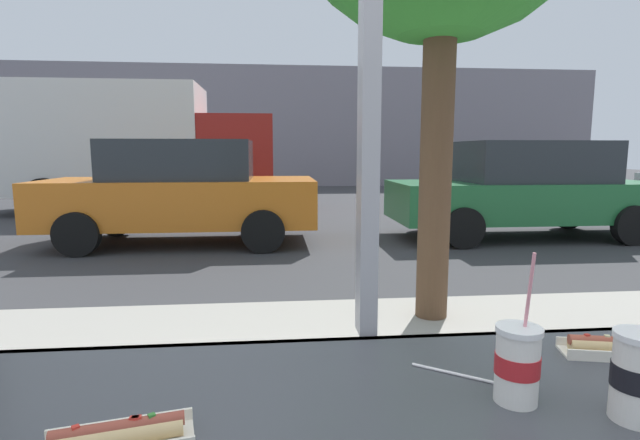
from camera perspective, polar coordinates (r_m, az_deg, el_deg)
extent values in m
plane|color=#38383A|center=(9.35, -3.88, -1.05)|extent=(60.00, 60.00, 0.00)
cube|color=#9E998E|center=(3.17, -0.28, -18.35)|extent=(16.00, 2.80, 0.14)
cube|color=#2A2C30|center=(1.39, 5.85, -14.08)|extent=(2.17, 0.02, 0.02)
cube|color=#9E9EA3|center=(1.34, 5.80, 12.95)|extent=(0.05, 0.08, 1.25)
cube|color=gray|center=(21.34, -4.93, 10.85)|extent=(28.00, 1.20, 5.05)
cylinder|color=silver|center=(1.11, 22.25, -15.81)|extent=(0.09, 0.09, 0.15)
cylinder|color=red|center=(1.11, 22.27, -15.46)|extent=(0.09, 0.09, 0.04)
cylinder|color=black|center=(1.08, 22.45, -12.40)|extent=(0.08, 0.08, 0.01)
cylinder|color=white|center=(1.08, 22.48, -11.90)|extent=(0.09, 0.09, 0.01)
cylinder|color=pink|center=(1.06, 23.40, -8.67)|extent=(0.01, 0.04, 0.20)
cylinder|color=silver|center=(1.14, 33.37, -15.49)|extent=(0.09, 0.09, 0.16)
cylinder|color=black|center=(1.14, 33.40, -15.11)|extent=(0.09, 0.09, 0.05)
cube|color=silver|center=(1.47, 31.38, -13.44)|extent=(0.26, 0.14, 0.01)
cube|color=silver|center=(1.43, 32.08, -13.59)|extent=(0.25, 0.06, 0.03)
cube|color=silver|center=(1.50, 30.77, -12.50)|extent=(0.25, 0.06, 0.03)
cylinder|color=#DBB77A|center=(1.46, 31.45, -12.59)|extent=(0.22, 0.09, 0.04)
cylinder|color=#9E4733|center=(1.46, 31.48, -12.15)|extent=(0.22, 0.08, 0.03)
cube|color=red|center=(1.46, 32.47, -11.64)|extent=(0.01, 0.01, 0.01)
cube|color=red|center=(1.46, 32.03, -11.67)|extent=(0.01, 0.01, 0.01)
cube|color=beige|center=(1.44, 30.80, -11.75)|extent=(0.01, 0.01, 0.01)
cube|color=red|center=(1.43, 29.02, -11.86)|extent=(0.01, 0.01, 0.01)
cube|color=silver|center=(1.03, -22.36, -21.57)|extent=(0.25, 0.06, 0.03)
cylinder|color=#DBB77A|center=(0.98, -22.63, -22.32)|extent=(0.22, 0.08, 0.04)
cylinder|color=brown|center=(0.97, -22.68, -21.71)|extent=(0.22, 0.07, 0.03)
cube|color=red|center=(0.96, -20.71, -21.07)|extent=(0.01, 0.01, 0.01)
cube|color=red|center=(0.97, -21.22, -21.08)|extent=(0.01, 0.01, 0.01)
cube|color=red|center=(0.96, -20.99, -21.07)|extent=(0.01, 0.01, 0.01)
cube|color=red|center=(0.98, -26.91, -21.07)|extent=(0.02, 0.02, 0.01)
cube|color=#337A2D|center=(0.96, -19.26, -21.04)|extent=(0.02, 0.01, 0.01)
cylinder|color=white|center=(1.21, 15.31, -17.04)|extent=(0.16, 0.12, 0.01)
cube|color=orange|center=(8.08, -16.02, 2.09)|extent=(4.24, 1.75, 0.72)
cube|color=#282D33|center=(8.04, -16.08, 6.86)|extent=(2.20, 1.54, 0.62)
cylinder|color=black|center=(8.86, -6.51, 0.50)|extent=(0.64, 0.18, 0.64)
cylinder|color=black|center=(7.13, -6.74, -1.34)|extent=(0.64, 0.18, 0.64)
cylinder|color=black|center=(9.29, -22.95, 0.26)|extent=(0.64, 0.18, 0.64)
cylinder|color=black|center=(7.65, -26.82, -1.52)|extent=(0.64, 0.18, 0.64)
cube|color=#236B38|center=(9.03, 22.84, 2.14)|extent=(4.48, 1.71, 0.65)
cube|color=#282D33|center=(9.05, 23.73, 6.34)|extent=(2.33, 1.50, 0.69)
cylinder|color=black|center=(10.50, 27.23, 0.84)|extent=(0.64, 0.18, 0.64)
cylinder|color=black|center=(9.13, 32.98, -0.53)|extent=(0.64, 0.18, 0.64)
cylinder|color=black|center=(9.30, 12.66, 0.71)|extent=(0.64, 0.18, 0.64)
cylinder|color=black|center=(7.71, 16.59, -0.91)|extent=(0.64, 0.18, 0.64)
cube|color=silver|center=(13.08, -24.61, 8.59)|extent=(4.93, 2.20, 2.62)
cube|color=maroon|center=(12.42, -10.00, 7.59)|extent=(1.90, 2.10, 1.90)
cylinder|color=black|center=(13.51, -9.56, 3.59)|extent=(0.90, 0.24, 0.90)
cylinder|color=black|center=(11.42, -10.28, 2.77)|extent=(0.90, 0.24, 0.90)
cylinder|color=black|center=(14.45, -26.19, 3.16)|extent=(0.90, 0.24, 0.90)
cylinder|color=black|center=(12.42, -29.73, 2.26)|extent=(0.90, 0.24, 0.90)
cylinder|color=brown|center=(3.95, 13.57, 7.79)|extent=(0.25, 0.25, 2.68)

